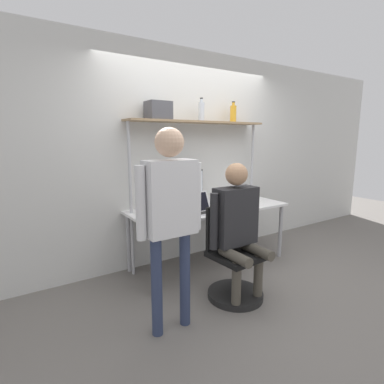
{
  "coord_description": "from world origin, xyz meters",
  "views": [
    {
      "loc": [
        -2.16,
        -2.53,
        1.6
      ],
      "look_at": [
        -0.66,
        -0.21,
        1.1
      ],
      "focal_mm": 28.0,
      "sensor_mm": 36.0,
      "label": 1
    }
  ],
  "objects": [
    {
      "name": "laptop",
      "position": [
        -0.27,
        0.25,
        0.81
      ],
      "size": [
        0.32,
        0.25,
        0.23
      ],
      "color": "silver",
      "rests_on": "desk"
    },
    {
      "name": "desk",
      "position": [
        0.0,
        0.42,
        0.68
      ],
      "size": [
        2.01,
        0.79,
        0.75
      ],
      "color": "white",
      "rests_on": "ground_plane"
    },
    {
      "name": "monitor",
      "position": [
        -0.27,
        0.64,
        1.0
      ],
      "size": [
        0.66,
        0.21,
        0.45
      ],
      "color": "black",
      "rests_on": "desk"
    },
    {
      "name": "wall_back",
      "position": [
        0.0,
        0.84,
        1.35
      ],
      "size": [
        8.0,
        0.06,
        2.7
      ],
      "color": "silver",
      "rests_on": "ground_plane"
    },
    {
      "name": "cell_phone",
      "position": [
        -0.01,
        0.23,
        0.75
      ],
      "size": [
        0.07,
        0.15,
        0.01
      ],
      "color": "black",
      "rests_on": "desk"
    },
    {
      "name": "ground_plane",
      "position": [
        0.0,
        0.0,
        0.0
      ],
      "size": [
        12.0,
        12.0,
        0.0
      ],
      "primitive_type": "plane",
      "color": "slate"
    },
    {
      "name": "person_seated",
      "position": [
        -0.27,
        -0.41,
        0.81
      ],
      "size": [
        0.6,
        0.47,
        1.36
      ],
      "color": "#4C473D",
      "rests_on": "ground_plane"
    },
    {
      "name": "bottle_clear",
      "position": [
        0.03,
        0.65,
        1.93
      ],
      "size": [
        0.08,
        0.08,
        0.28
      ],
      "color": "silver",
      "rests_on": "shelf_unit"
    },
    {
      "name": "person_standing",
      "position": [
        -1.06,
        -0.5,
        1.08
      ],
      "size": [
        0.58,
        0.23,
        1.68
      ],
      "color": "#2D3856",
      "rests_on": "ground_plane"
    },
    {
      "name": "bottle_amber",
      "position": [
        0.56,
        0.65,
        1.92
      ],
      "size": [
        0.08,
        0.08,
        0.27
      ],
      "color": "gold",
      "rests_on": "shelf_unit"
    },
    {
      "name": "storage_box",
      "position": [
        -0.56,
        0.65,
        1.91
      ],
      "size": [
        0.27,
        0.22,
        0.2
      ],
      "color": "#4C4C51",
      "rests_on": "shelf_unit"
    },
    {
      "name": "office_chair",
      "position": [
        -0.27,
        -0.37,
        0.28
      ],
      "size": [
        0.56,
        0.56,
        0.92
      ],
      "color": "black",
      "rests_on": "ground_plane"
    },
    {
      "name": "shelf_unit",
      "position": [
        0.0,
        0.65,
        1.57
      ],
      "size": [
        1.91,
        0.3,
        1.8
      ],
      "color": "#997A56",
      "rests_on": "ground_plane"
    }
  ]
}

